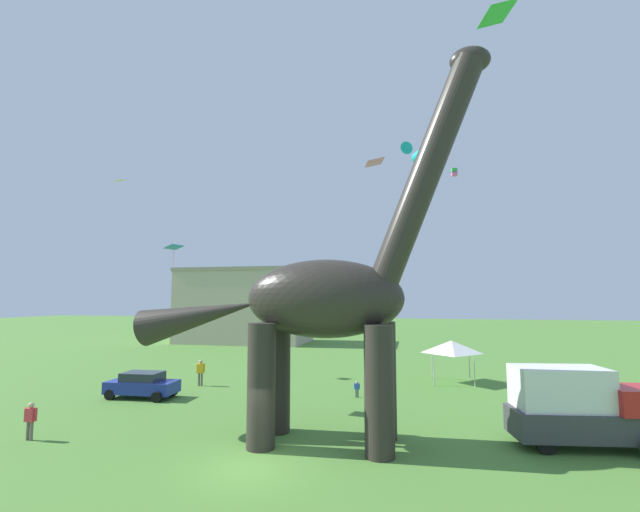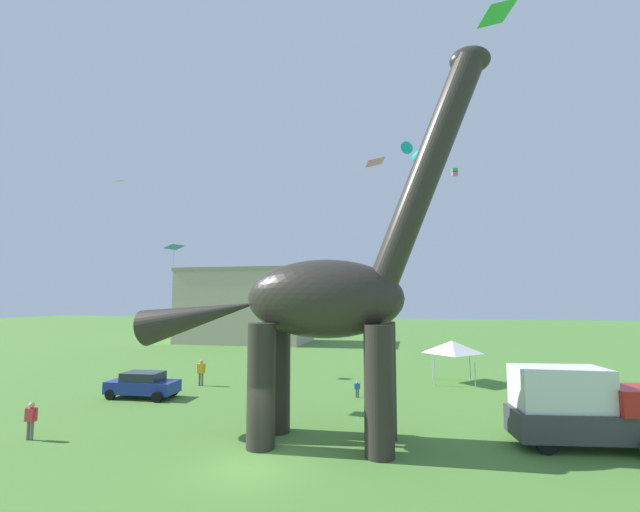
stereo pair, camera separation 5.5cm
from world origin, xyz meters
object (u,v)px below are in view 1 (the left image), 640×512
object	(u,v)px
parked_sedan_left	(142,384)
kite_drifting	(497,14)
parked_box_truck	(579,406)
kite_far_left	(422,151)
person_strolling_adult	(31,417)
festival_canopy_tent	(452,347)
kite_trailing	(120,181)
kite_apex	(174,247)
person_vendor_side	(201,370)
person_near_flyer	(253,386)
person_photographer	(357,387)
kite_mid_center	(375,162)
dinosaur_sculpture	(322,299)
kite_high_right	(454,172)

from	to	relation	value
parked_sedan_left	kite_drifting	bearing A→B (deg)	-19.21
parked_box_truck	kite_far_left	world-z (taller)	kite_far_left
person_strolling_adult	kite_far_left	distance (m)	22.60
parked_sedan_left	person_strolling_adult	bearing A→B (deg)	-92.06
parked_box_truck	kite_drifting	bearing A→B (deg)	-156.67
person_strolling_adult	festival_canopy_tent	size ratio (longest dim) A/B	0.50
kite_trailing	kite_apex	xyz separation A→B (m)	(10.99, -9.42, -7.21)
person_vendor_side	kite_trailing	size ratio (longest dim) A/B	1.56
person_near_flyer	person_photographer	bearing A→B (deg)	154.65
person_photographer	kite_mid_center	size ratio (longest dim) A/B	0.48
kite_mid_center	kite_apex	xyz separation A→B (m)	(-11.05, -9.63, -7.42)
parked_box_truck	kite_far_left	distance (m)	14.21
dinosaur_sculpture	kite_mid_center	distance (m)	17.62
dinosaur_sculpture	person_strolling_adult	xyz separation A→B (m)	(-12.37, -2.21, -5.08)
parked_sedan_left	person_photographer	distance (m)	13.15
person_photographer	kite_trailing	distance (m)	26.88
kite_far_left	parked_sedan_left	bearing A→B (deg)	177.77
person_strolling_adult	kite_high_right	world-z (taller)	kite_high_right
parked_sedan_left	kite_trailing	world-z (taller)	kite_trailing
kite_mid_center	kite_drifting	size ratio (longest dim) A/B	1.12
person_photographer	person_near_flyer	world-z (taller)	person_near_flyer
festival_canopy_tent	kite_far_left	xyz separation A→B (m)	(-2.06, -9.55, 11.52)
person_photographer	kite_high_right	size ratio (longest dim) A/B	1.69
person_vendor_side	kite_high_right	size ratio (longest dim) A/B	3.07
dinosaur_sculpture	kite_drifting	size ratio (longest dim) A/B	9.28
kite_trailing	kite_far_left	world-z (taller)	kite_trailing
kite_high_right	kite_drifting	bearing A→B (deg)	-88.82
person_vendor_side	kite_apex	size ratio (longest dim) A/B	1.41
kite_drifting	kite_far_left	distance (m)	7.25
kite_far_left	kite_mid_center	bearing A→B (deg)	110.19
kite_mid_center	kite_drifting	distance (m)	15.66
person_photographer	person_vendor_side	world-z (taller)	person_vendor_side
person_strolling_adult	kite_apex	distance (m)	10.82
kite_drifting	person_near_flyer	bearing A→B (deg)	155.41
parked_sedan_left	person_near_flyer	world-z (taller)	person_near_flyer
festival_canopy_tent	kite_mid_center	size ratio (longest dim) A/B	1.56
person_strolling_adult	kite_apex	xyz separation A→B (m)	(2.52, 6.72, 8.10)
person_strolling_adult	kite_mid_center	xyz separation A→B (m)	(13.57, 16.35, 15.52)
person_strolling_adult	person_vendor_side	distance (m)	12.31
person_photographer	person_strolling_adult	xyz separation A→B (m)	(-12.75, -10.95, 0.36)
person_near_flyer	festival_canopy_tent	xyz separation A→B (m)	(11.80, 8.98, 1.51)
parked_sedan_left	person_vendor_side	world-z (taller)	person_vendor_side
kite_trailing	kite_far_left	xyz separation A→B (m)	(25.33, -8.75, -2.19)
kite_apex	dinosaur_sculpture	bearing A→B (deg)	-24.62
person_near_flyer	kite_apex	bearing A→B (deg)	-37.91
parked_sedan_left	person_vendor_side	xyz separation A→B (m)	(1.72, 4.15, 0.27)
dinosaur_sculpture	festival_canopy_tent	world-z (taller)	dinosaur_sculpture
parked_box_truck	person_vendor_side	xyz separation A→B (m)	(-21.15, 8.36, -0.57)
kite_high_right	person_photographer	bearing A→B (deg)	-133.47
kite_high_right	kite_far_left	world-z (taller)	kite_high_right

